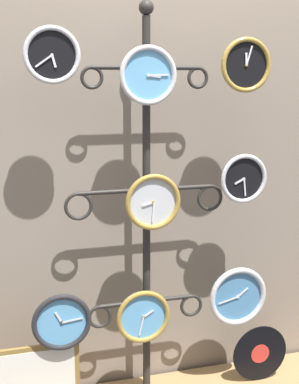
{
  "coord_description": "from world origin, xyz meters",
  "views": [
    {
      "loc": [
        -0.65,
        -1.89,
        1.56
      ],
      "look_at": [
        0.0,
        0.36,
        1.07
      ],
      "focal_mm": 50.0,
      "sensor_mm": 36.0,
      "label": 1
    }
  ],
  "objects_px": {
    "clock_top_center": "(148,75)",
    "vinyl_record": "(260,353)",
    "clock_middle_right": "(243,178)",
    "clock_bottom_left": "(62,322)",
    "clock_top_left": "(52,55)",
    "picture_frame": "(31,383)",
    "clock_bottom_center": "(143,316)",
    "display_stand": "(147,293)",
    "clock_top_right": "(246,65)",
    "clock_middle_center": "(154,202)",
    "clock_bottom_right": "(238,296)"
  },
  "relations": [
    {
      "from": "display_stand",
      "to": "clock_bottom_left",
      "type": "distance_m",
      "value": 0.43
    },
    {
      "from": "clock_bottom_center",
      "to": "picture_frame",
      "type": "bearing_deg",
      "value": 177.14
    },
    {
      "from": "clock_top_center",
      "to": "vinyl_record",
      "type": "bearing_deg",
      "value": 2.14
    },
    {
      "from": "picture_frame",
      "to": "clock_top_right",
      "type": "bearing_deg",
      "value": -2.35
    },
    {
      "from": "clock_bottom_center",
      "to": "vinyl_record",
      "type": "distance_m",
      "value": 0.69
    },
    {
      "from": "clock_top_right",
      "to": "clock_top_left",
      "type": "bearing_deg",
      "value": 179.69
    },
    {
      "from": "clock_middle_right",
      "to": "clock_bottom_left",
      "type": "distance_m",
      "value": 1.04
    },
    {
      "from": "clock_top_left",
      "to": "clock_bottom_center",
      "type": "xyz_separation_m",
      "value": [
        0.37,
        0.01,
        -1.16
      ]
    },
    {
      "from": "clock_top_left",
      "to": "clock_top_center",
      "type": "relative_size",
      "value": 0.91
    },
    {
      "from": "display_stand",
      "to": "clock_middle_right",
      "type": "relative_size",
      "value": 8.21
    },
    {
      "from": "clock_bottom_right",
      "to": "vinyl_record",
      "type": "height_order",
      "value": "clock_bottom_right"
    },
    {
      "from": "vinyl_record",
      "to": "clock_middle_right",
      "type": "bearing_deg",
      "value": -175.09
    },
    {
      "from": "display_stand",
      "to": "clock_top_left",
      "type": "height_order",
      "value": "display_stand"
    },
    {
      "from": "clock_top_center",
      "to": "clock_bottom_right",
      "type": "bearing_deg",
      "value": 1.94
    },
    {
      "from": "clock_middle_right",
      "to": "vinyl_record",
      "type": "relative_size",
      "value": 0.79
    },
    {
      "from": "clock_top_center",
      "to": "picture_frame",
      "type": "height_order",
      "value": "clock_top_center"
    },
    {
      "from": "clock_top_right",
      "to": "picture_frame",
      "type": "distance_m",
      "value": 1.7
    },
    {
      "from": "clock_top_right",
      "to": "clock_middle_right",
      "type": "relative_size",
      "value": 1.03
    },
    {
      "from": "clock_top_right",
      "to": "clock_middle_center",
      "type": "distance_m",
      "value": 0.72
    },
    {
      "from": "clock_bottom_right",
      "to": "clock_top_center",
      "type": "bearing_deg",
      "value": -178.06
    },
    {
      "from": "clock_middle_right",
      "to": "clock_bottom_center",
      "type": "height_order",
      "value": "clock_middle_right"
    },
    {
      "from": "vinyl_record",
      "to": "picture_frame",
      "type": "height_order",
      "value": "picture_frame"
    },
    {
      "from": "clock_top_left",
      "to": "vinyl_record",
      "type": "xyz_separation_m",
      "value": [
        0.99,
        0.04,
        -1.45
      ]
    },
    {
      "from": "clock_top_center",
      "to": "picture_frame",
      "type": "bearing_deg",
      "value": 177.67
    },
    {
      "from": "clock_bottom_center",
      "to": "vinyl_record",
      "type": "height_order",
      "value": "clock_bottom_center"
    },
    {
      "from": "clock_bottom_right",
      "to": "clock_middle_right",
      "type": "bearing_deg",
      "value": -41.06
    },
    {
      "from": "picture_frame",
      "to": "clock_middle_right",
      "type": "bearing_deg",
      "value": -0.64
    },
    {
      "from": "display_stand",
      "to": "clock_top_left",
      "type": "distance_m",
      "value": 1.17
    },
    {
      "from": "clock_middle_center",
      "to": "clock_bottom_right",
      "type": "xyz_separation_m",
      "value": [
        0.43,
        0.02,
        -0.5
      ]
    },
    {
      "from": "clock_bottom_left",
      "to": "clock_top_left",
      "type": "bearing_deg",
      "value": -97.91
    },
    {
      "from": "display_stand",
      "to": "clock_bottom_left",
      "type": "bearing_deg",
      "value": -166.55
    },
    {
      "from": "clock_middle_center",
      "to": "clock_bottom_right",
      "type": "height_order",
      "value": "clock_middle_center"
    },
    {
      "from": "clock_bottom_left",
      "to": "clock_bottom_right",
      "type": "relative_size",
      "value": 0.89
    },
    {
      "from": "vinyl_record",
      "to": "clock_bottom_right",
      "type": "bearing_deg",
      "value": -177.21
    },
    {
      "from": "clock_top_left",
      "to": "clock_bottom_center",
      "type": "bearing_deg",
      "value": 1.51
    },
    {
      "from": "picture_frame",
      "to": "clock_bottom_right",
      "type": "bearing_deg",
      "value": -0.37
    },
    {
      "from": "display_stand",
      "to": "clock_bottom_center",
      "type": "bearing_deg",
      "value": -114.37
    },
    {
      "from": "clock_top_left",
      "to": "clock_middle_center",
      "type": "xyz_separation_m",
      "value": [
        0.42,
        0.01,
        -0.62
      ]
    },
    {
      "from": "clock_middle_right",
      "to": "picture_frame",
      "type": "distance_m",
      "value": 1.33
    },
    {
      "from": "clock_top_right",
      "to": "clock_bottom_center",
      "type": "bearing_deg",
      "value": 178.22
    },
    {
      "from": "clock_top_center",
      "to": "display_stand",
      "type": "bearing_deg",
      "value": 78.22
    },
    {
      "from": "clock_bottom_left",
      "to": "vinyl_record",
      "type": "height_order",
      "value": "clock_bottom_left"
    },
    {
      "from": "picture_frame",
      "to": "clock_top_center",
      "type": "bearing_deg",
      "value": -2.33
    },
    {
      "from": "clock_bottom_left",
      "to": "clock_top_right",
      "type": "bearing_deg",
      "value": -1.0
    },
    {
      "from": "display_stand",
      "to": "clock_middle_right",
      "type": "distance_m",
      "value": 0.71
    },
    {
      "from": "clock_top_right",
      "to": "picture_frame",
      "type": "relative_size",
      "value": 0.54
    },
    {
      "from": "clock_top_center",
      "to": "clock_bottom_center",
      "type": "xyz_separation_m",
      "value": [
        -0.03,
        -0.0,
        -1.08
      ]
    },
    {
      "from": "clock_bottom_right",
      "to": "clock_bottom_left",
      "type": "bearing_deg",
      "value": -178.72
    },
    {
      "from": "clock_top_left",
      "to": "clock_bottom_left",
      "type": "height_order",
      "value": "clock_top_left"
    },
    {
      "from": "clock_middle_center",
      "to": "clock_bottom_left",
      "type": "xyz_separation_m",
      "value": [
        -0.42,
        0.0,
        -0.51
      ]
    }
  ]
}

